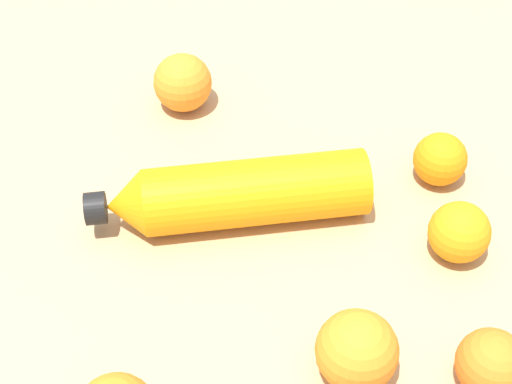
% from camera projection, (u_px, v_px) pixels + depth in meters
% --- Properties ---
extents(ground_plane, '(2.40, 2.40, 0.00)m').
position_uv_depth(ground_plane, '(267.00, 187.00, 0.92)').
color(ground_plane, tan).
extents(water_bottle, '(0.16, 0.32, 0.08)m').
position_uv_depth(water_bottle, '(235.00, 194.00, 0.86)').
color(water_bottle, orange).
rests_on(water_bottle, ground_plane).
extents(orange_0, '(0.08, 0.08, 0.08)m').
position_uv_depth(orange_0, '(357.00, 351.00, 0.71)').
color(orange_0, orange).
rests_on(orange_0, ground_plane).
extents(orange_1, '(0.07, 0.07, 0.07)m').
position_uv_depth(orange_1, '(459.00, 232.00, 0.83)').
color(orange_1, orange).
rests_on(orange_1, ground_plane).
extents(orange_2, '(0.06, 0.06, 0.06)m').
position_uv_depth(orange_2, '(440.00, 159.00, 0.91)').
color(orange_2, orange).
rests_on(orange_2, ground_plane).
extents(orange_3, '(0.08, 0.08, 0.08)m').
position_uv_depth(orange_3, '(183.00, 83.00, 1.00)').
color(orange_3, orange).
rests_on(orange_3, ground_plane).
extents(orange_4, '(0.07, 0.07, 0.07)m').
position_uv_depth(orange_4, '(491.00, 364.00, 0.71)').
color(orange_4, orange).
rests_on(orange_4, ground_plane).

